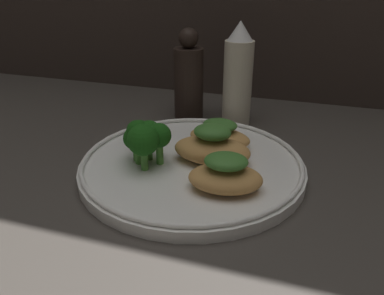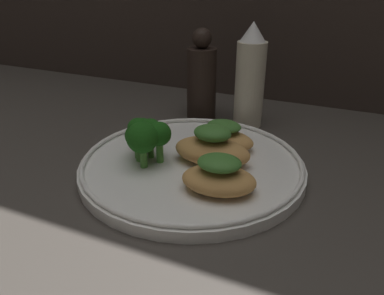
# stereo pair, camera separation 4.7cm
# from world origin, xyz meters

# --- Properties ---
(ground_plane) EXTENTS (1.80, 1.80, 0.01)m
(ground_plane) POSITION_xyz_m (0.00, 0.00, -0.01)
(ground_plane) COLOR #3D3833
(plate) EXTENTS (0.29, 0.29, 0.02)m
(plate) POSITION_xyz_m (0.00, 0.00, 0.01)
(plate) COLOR white
(plate) RESTS_ON ground_plane
(grilled_meat_front) EXTENTS (0.09, 0.07, 0.04)m
(grilled_meat_front) POSITION_xyz_m (0.06, -0.05, 0.03)
(grilled_meat_front) COLOR tan
(grilled_meat_front) RESTS_ON plate
(grilled_meat_middle) EXTENTS (0.10, 0.06, 0.05)m
(grilled_meat_middle) POSITION_xyz_m (0.02, 0.01, 0.03)
(grilled_meat_middle) COLOR tan
(grilled_meat_middle) RESTS_ON plate
(grilled_meat_back) EXTENTS (0.09, 0.06, 0.04)m
(grilled_meat_back) POSITION_xyz_m (0.02, 0.06, 0.03)
(grilled_meat_back) COLOR tan
(grilled_meat_back) RESTS_ON plate
(broccoli_bunch) EXTENTS (0.06, 0.07, 0.06)m
(broccoli_bunch) POSITION_xyz_m (-0.05, -0.02, 0.05)
(broccoli_bunch) COLOR #4C8E38
(broccoli_bunch) RESTS_ON plate
(sauce_bottle) EXTENTS (0.05, 0.05, 0.17)m
(sauce_bottle) POSITION_xyz_m (0.02, 0.18, 0.08)
(sauce_bottle) COLOR beige
(sauce_bottle) RESTS_ON ground_plane
(pepper_grinder) EXTENTS (0.05, 0.05, 0.15)m
(pepper_grinder) POSITION_xyz_m (-0.06, 0.18, 0.07)
(pepper_grinder) COLOR black
(pepper_grinder) RESTS_ON ground_plane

